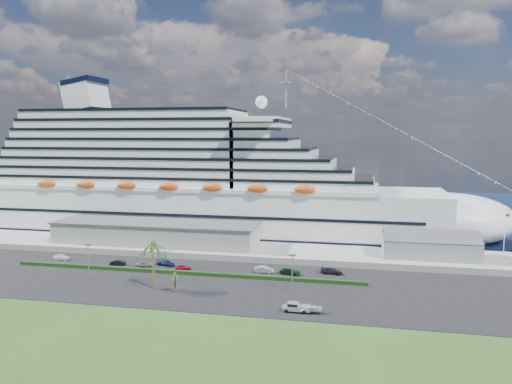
% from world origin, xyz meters
% --- Properties ---
extents(ground, '(420.00, 420.00, 0.00)m').
position_xyz_m(ground, '(0.00, 0.00, 0.00)').
color(ground, '#244517').
rests_on(ground, ground).
extents(asphalt_lot, '(140.00, 38.00, 0.12)m').
position_xyz_m(asphalt_lot, '(0.00, 11.00, 0.06)').
color(asphalt_lot, black).
rests_on(asphalt_lot, ground).
extents(wharf, '(240.00, 20.00, 1.80)m').
position_xyz_m(wharf, '(0.00, 40.00, 0.90)').
color(wharf, gray).
rests_on(wharf, ground).
extents(water, '(420.00, 160.00, 0.02)m').
position_xyz_m(water, '(0.00, 130.00, 0.01)').
color(water, '#0B1F33').
rests_on(water, ground).
extents(cruise_ship, '(191.00, 38.00, 54.00)m').
position_xyz_m(cruise_ship, '(-21.53, 64.00, 16.69)').
color(cruise_ship, silver).
rests_on(cruise_ship, ground).
extents(terminal_building, '(61.00, 15.00, 6.30)m').
position_xyz_m(terminal_building, '(-25.00, 40.00, 5.01)').
color(terminal_building, gray).
rests_on(terminal_building, wharf).
extents(port_shed, '(24.00, 12.31, 7.37)m').
position_xyz_m(port_shed, '(52.00, 40.00, 4.40)').
color(port_shed, gray).
rests_on(port_shed, wharf).
extents(flagpole, '(1.08, 0.16, 12.00)m').
position_xyz_m(flagpole, '(70.04, 40.00, 8.27)').
color(flagpole, silver).
rests_on(flagpole, wharf).
extents(hedge, '(88.00, 1.10, 0.90)m').
position_xyz_m(hedge, '(-8.00, 16.00, 0.57)').
color(hedge, black).
rests_on(hedge, asphalt_lot).
extents(lamp_post_left, '(1.60, 0.35, 8.27)m').
position_xyz_m(lamp_post_left, '(-28.00, 8.00, 5.34)').
color(lamp_post_left, gray).
rests_on(lamp_post_left, asphalt_lot).
extents(lamp_post_right, '(1.60, 0.35, 8.27)m').
position_xyz_m(lamp_post_right, '(20.00, 8.00, 5.34)').
color(lamp_post_right, gray).
rests_on(lamp_post_right, asphalt_lot).
extents(palm_tall, '(8.82, 8.82, 11.13)m').
position_xyz_m(palm_tall, '(-10.00, 4.00, 9.20)').
color(palm_tall, '#47301E').
rests_on(palm_tall, ground).
extents(palm_short, '(3.53, 3.53, 4.56)m').
position_xyz_m(palm_short, '(-4.50, 2.50, 3.67)').
color(palm_short, '#47301E').
rests_on(palm_short, ground).
extents(parked_car_0, '(4.51, 2.02, 1.51)m').
position_xyz_m(parked_car_0, '(-44.60, 22.52, 0.87)').
color(parked_car_0, white).
rests_on(parked_car_0, asphalt_lot).
extents(parked_car_1, '(4.30, 2.54, 1.34)m').
position_xyz_m(parked_car_1, '(-27.13, 20.52, 0.79)').
color(parked_car_1, black).
rests_on(parked_car_1, asphalt_lot).
extents(parked_car_2, '(4.86, 3.22, 1.24)m').
position_xyz_m(parked_car_2, '(-19.73, 20.69, 0.74)').
color(parked_car_2, gray).
rests_on(parked_car_2, asphalt_lot).
extents(parked_car_3, '(5.49, 3.46, 1.48)m').
position_xyz_m(parked_car_3, '(-14.83, 22.58, 0.86)').
color(parked_car_3, '#131844').
rests_on(parked_car_3, asphalt_lot).
extents(parked_car_4, '(4.02, 2.93, 1.27)m').
position_xyz_m(parked_car_4, '(-9.10, 19.94, 0.76)').
color(parked_car_4, maroon).
rests_on(parked_car_4, asphalt_lot).
extents(parked_car_5, '(4.83, 1.72, 1.58)m').
position_xyz_m(parked_car_5, '(11.24, 21.47, 0.91)').
color(parked_car_5, '#A6A8AD').
rests_on(parked_car_5, asphalt_lot).
extents(parked_car_6, '(5.42, 3.45, 1.39)m').
position_xyz_m(parked_car_6, '(17.68, 21.24, 0.82)').
color(parked_car_6, black).
rests_on(parked_car_6, asphalt_lot).
extents(parked_car_7, '(5.54, 2.90, 1.53)m').
position_xyz_m(parked_car_7, '(27.45, 23.80, 0.89)').
color(parked_car_7, black).
rests_on(parked_car_7, asphalt_lot).
extents(pickup_truck, '(5.25, 2.10, 1.85)m').
position_xyz_m(pickup_truck, '(22.34, -3.77, 1.14)').
color(pickup_truck, black).
rests_on(pickup_truck, asphalt_lot).
extents(boat_trailer, '(5.54, 3.62, 1.59)m').
position_xyz_m(boat_trailer, '(25.03, -3.56, 1.17)').
color(boat_trailer, gray).
rests_on(boat_trailer, asphalt_lot).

